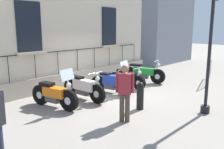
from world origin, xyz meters
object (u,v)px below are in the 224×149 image
motorcycle_blue (112,82)px  bollard (140,96)px  motorcycle_orange (55,95)px  lamppost (211,29)px  motorcycle_white (84,88)px  motorcycle_green (143,73)px  motorcycle_black (127,79)px  pedestrian_standing (125,90)px  crowd_barrier (209,71)px

motorcycle_blue → bollard: 2.18m
motorcycle_blue → bollard: motorcycle_blue is taller
motorcycle_orange → lamppost: size_ratio=0.52×
motorcycle_blue → lamppost: bearing=4.0°
motorcycle_white → motorcycle_green: motorcycle_green is taller
motorcycle_white → lamppost: size_ratio=0.56×
motorcycle_white → motorcycle_blue: size_ratio=1.12×
motorcycle_white → motorcycle_black: 2.59m
motorcycle_white → motorcycle_black: motorcycle_white is taller
motorcycle_white → motorcycle_blue: (0.20, 1.36, -0.01)m
motorcycle_blue → motorcycle_black: size_ratio=0.98×
motorcycle_green → pedestrian_standing: (2.53, -4.56, 0.50)m
motorcycle_green → bollard: bearing=-56.5°
crowd_barrier → motorcycle_blue: bearing=-114.3°
motorcycle_blue → motorcycle_green: 2.54m
crowd_barrier → pedestrian_standing: size_ratio=1.44×
motorcycle_black → pedestrian_standing: size_ratio=1.17×
motorcycle_orange → motorcycle_white: 1.29m
motorcycle_green → crowd_barrier: 3.28m
motorcycle_black → crowd_barrier: (2.33, 3.56, 0.17)m
motorcycle_orange → bollard: motorcycle_orange is taller
motorcycle_blue → lamppost: (3.77, 0.26, 2.20)m
motorcycle_white → lamppost: bearing=22.2°
motorcycle_orange → motorcycle_black: size_ratio=1.02×
motorcycle_black → pedestrian_standing: 4.13m
motorcycle_black → motorcycle_green: size_ratio=0.90×
motorcycle_blue → motorcycle_black: motorcycle_blue is taller
motorcycle_white → crowd_barrier: motorcycle_white is taller
motorcycle_white → pedestrian_standing: (2.51, -0.66, 0.48)m
lamppost → pedestrian_standing: 3.21m
motorcycle_blue → lamppost: lamppost is taller
crowd_barrier → pedestrian_standing: (0.15, -6.81, 0.38)m
motorcycle_blue → crowd_barrier: motorcycle_blue is taller
motorcycle_white → motorcycle_blue: bearing=81.5°
motorcycle_green → crowd_barrier: size_ratio=0.91×
lamppost → bollard: bearing=-148.1°
motorcycle_black → lamppost: bearing=-13.7°
motorcycle_white → pedestrian_standing: size_ratio=1.28×
motorcycle_orange → crowd_barrier: motorcycle_orange is taller
bollard → motorcycle_green: bearing=123.5°
motorcycle_black → motorcycle_green: motorcycle_green is taller
lamppost → motorcycle_white: bearing=-157.8°
motorcycle_orange → bollard: bearing=39.1°
motorcycle_blue → lamppost: size_ratio=0.50×
bollard → pedestrian_standing: size_ratio=0.55×
motorcycle_black → lamppost: lamppost is taller
motorcycle_blue → bollard: bearing=-22.5°
motorcycle_black → motorcycle_orange: bearing=-90.8°
motorcycle_orange → pedestrian_standing: (2.54, 0.62, 0.49)m
motorcycle_orange → motorcycle_blue: motorcycle_orange is taller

